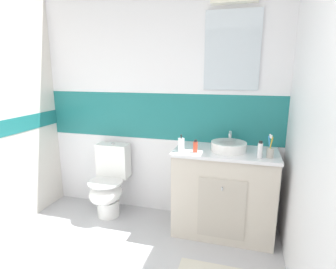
# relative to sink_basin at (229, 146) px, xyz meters

# --- Properties ---
(wall_back_tiled) EXTENTS (3.20, 0.20, 2.50)m
(wall_back_tiled) POSITION_rel_sink_basin_xyz_m (-0.76, 0.30, 0.36)
(wall_back_tiled) COLOR white
(wall_back_tiled) RESTS_ON ground_plane
(wall_right_plain) EXTENTS (0.10, 3.48, 2.50)m
(wall_right_plain) POSITION_rel_sink_basin_xyz_m (0.58, -0.95, 0.35)
(wall_right_plain) COLOR white
(wall_right_plain) RESTS_ON ground_plane
(vanity_cabinet) EXTENTS (0.96, 0.52, 0.85)m
(vanity_cabinet) POSITION_rel_sink_basin_xyz_m (-0.03, 0.00, -0.47)
(vanity_cabinet) COLOR beige
(vanity_cabinet) RESTS_ON ground_plane
(sink_basin) EXTENTS (0.33, 0.37, 0.16)m
(sink_basin) POSITION_rel_sink_basin_xyz_m (0.00, 0.00, 0.00)
(sink_basin) COLOR white
(sink_basin) RESTS_ON vanity_cabinet
(toilet) EXTENTS (0.37, 0.50, 0.80)m
(toilet) POSITION_rel_sink_basin_xyz_m (-1.27, 0.01, -0.53)
(toilet) COLOR white
(toilet) RESTS_ON ground_plane
(toothbrush_cup) EXTENTS (0.06, 0.06, 0.21)m
(toothbrush_cup) POSITION_rel_sink_basin_xyz_m (0.36, -0.12, 0.01)
(toothbrush_cup) COLOR #B2ADA3
(toothbrush_cup) RESTS_ON vanity_cabinet
(soap_dispenser) EXTENTS (0.06, 0.06, 0.16)m
(soap_dispenser) POSITION_rel_sink_basin_xyz_m (-0.43, -0.14, 0.02)
(soap_dispenser) COLOR white
(soap_dispenser) RESTS_ON vanity_cabinet
(deodorant_spray_can) EXTENTS (0.04, 0.04, 0.15)m
(deodorant_spray_can) POSITION_rel_sink_basin_xyz_m (0.27, -0.16, 0.02)
(deodorant_spray_can) COLOR white
(deodorant_spray_can) RESTS_ON vanity_cabinet
(perfume_flask_small) EXTENTS (0.04, 0.03, 0.12)m
(perfume_flask_small) POSITION_rel_sink_basin_xyz_m (-0.29, -0.14, 0.01)
(perfume_flask_small) COLOR #D84C33
(perfume_flask_small) RESTS_ON vanity_cabinet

